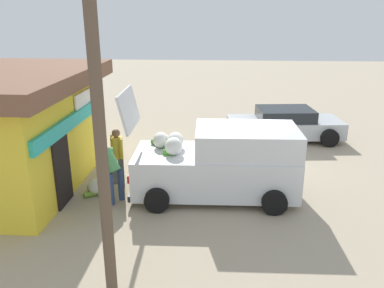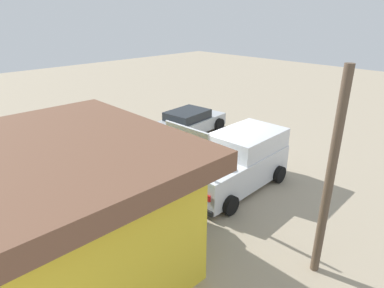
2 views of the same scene
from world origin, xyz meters
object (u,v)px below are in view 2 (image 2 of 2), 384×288
at_px(delivery_van, 237,161).
at_px(paint_bucket, 123,192).
at_px(customer_bending, 188,196).
at_px(parked_sedan, 187,123).
at_px(storefront_bar, 70,206).
at_px(vendor_standing, 165,184).
at_px(unloaded_banana_pile, 165,220).

xyz_separation_m(delivery_van, paint_bucket, (2.15, 3.39, -0.76)).
bearing_deg(paint_bucket, delivery_van, -122.36).
height_order(delivery_van, customer_bending, delivery_van).
distance_m(parked_sedan, customer_bending, 7.77).
xyz_separation_m(storefront_bar, vendor_standing, (0.29, -3.10, -0.74)).
bearing_deg(storefront_bar, parked_sedan, -59.80).
xyz_separation_m(delivery_van, parked_sedan, (5.11, -2.49, -0.35)).
relative_size(storefront_bar, delivery_van, 1.29).
xyz_separation_m(parked_sedan, unloaded_banana_pile, (-5.21, 5.92, -0.42)).
height_order(vendor_standing, customer_bending, vendor_standing).
distance_m(storefront_bar, customer_bending, 3.32).
bearing_deg(delivery_van, unloaded_banana_pile, 91.57).
relative_size(vendor_standing, paint_bucket, 4.48).
distance_m(vendor_standing, paint_bucket, 1.93).
xyz_separation_m(customer_bending, unloaded_banana_pile, (0.41, 0.57, -0.77)).
bearing_deg(delivery_van, storefront_bar, 88.53).
relative_size(storefront_bar, customer_bending, 3.75).
bearing_deg(storefront_bar, paint_bucket, -52.94).
relative_size(parked_sedan, unloaded_banana_pile, 5.86).
bearing_deg(parked_sedan, paint_bucket, 116.76).
relative_size(delivery_van, paint_bucket, 12.10).
bearing_deg(parked_sedan, delivery_van, 154.05).
distance_m(customer_bending, paint_bucket, 2.80).
bearing_deg(unloaded_banana_pile, storefront_bar, 84.50).
distance_m(storefront_bar, paint_bucket, 3.64).
bearing_deg(paint_bucket, storefront_bar, 127.06).
height_order(customer_bending, paint_bucket, customer_bending).
bearing_deg(unloaded_banana_pile, paint_bucket, -1.20).
relative_size(customer_bending, unloaded_banana_pile, 2.07).
xyz_separation_m(parked_sedan, vendor_standing, (-4.66, 5.41, 0.38)).
relative_size(parked_sedan, customer_bending, 2.83).
xyz_separation_m(storefront_bar, delivery_van, (-0.16, -6.03, -0.77)).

